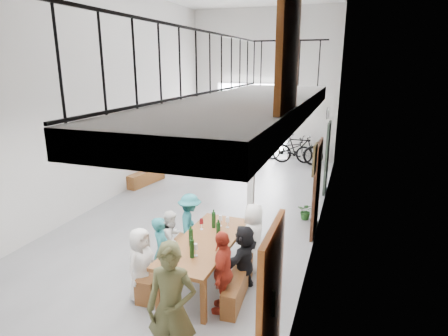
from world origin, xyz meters
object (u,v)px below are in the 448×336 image
at_px(host_standing, 172,309).
at_px(oak_barrel, 202,146).
at_px(bench_inner, 168,266).
at_px(tasting_table, 206,245).
at_px(serving_counter, 240,144).
at_px(side_bench, 146,177).
at_px(bicycle_near, 288,148).

bearing_deg(host_standing, oak_barrel, 101.10).
height_order(bench_inner, oak_barrel, oak_barrel).
relative_size(tasting_table, oak_barrel, 2.20).
bearing_deg(serving_counter, host_standing, -76.08).
relative_size(side_bench, bicycle_near, 0.76).
relative_size(bench_inner, oak_barrel, 1.81).
relative_size(tasting_table, serving_counter, 1.11).
relative_size(side_bench, oak_barrel, 1.45).
distance_m(tasting_table, serving_counter, 8.83).
bearing_deg(oak_barrel, bicycle_near, 12.96).
relative_size(oak_barrel, bicycle_near, 0.53).
relative_size(tasting_table, side_bench, 1.52).
relative_size(tasting_table, bicycle_near, 1.16).
bearing_deg(bicycle_near, serving_counter, 95.23).
bearing_deg(serving_counter, bench_inner, -80.01).
height_order(tasting_table, bicycle_near, bicycle_near).
height_order(host_standing, bicycle_near, host_standing).
height_order(side_bench, host_standing, host_standing).
distance_m(bench_inner, side_bench, 5.33).
bearing_deg(side_bench, host_standing, -56.91).
height_order(oak_barrel, serving_counter, serving_counter).
bearing_deg(tasting_table, host_standing, -78.61).
relative_size(tasting_table, host_standing, 1.31).
bearing_deg(bicycle_near, bench_inner, -176.35).
xyz_separation_m(oak_barrel, serving_counter, (1.27, 0.81, 0.02)).
height_order(tasting_table, serving_counter, serving_counter).
distance_m(side_bench, oak_barrel, 3.44).
bearing_deg(serving_counter, bicycle_near, -1.09).
relative_size(serving_counter, host_standing, 1.18).
relative_size(oak_barrel, serving_counter, 0.50).
distance_m(tasting_table, oak_barrel, 8.46).
height_order(oak_barrel, host_standing, host_standing).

